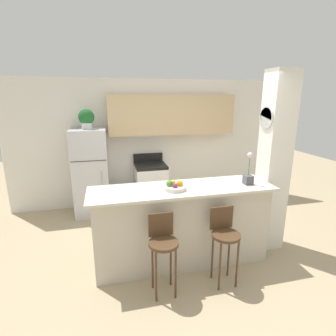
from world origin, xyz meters
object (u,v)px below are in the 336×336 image
at_px(bar_stool_left, 163,243).
at_px(trash_bin, 122,205).
at_px(orchid_vase, 248,175).
at_px(fruit_bowl, 174,186).
at_px(refrigerator, 91,173).
at_px(potted_plant_on_fridge, 86,118).
at_px(bar_stool_right, 225,235).
at_px(stove_range, 151,185).

xyz_separation_m(bar_stool_left, trash_bin, (-0.32, 2.22, -0.43)).
distance_m(orchid_vase, fruit_bowl, 1.01).
bearing_deg(bar_stool_left, orchid_vase, 19.30).
distance_m(refrigerator, orchid_vase, 2.93).
bearing_deg(potted_plant_on_fridge, bar_stool_right, -56.53).
xyz_separation_m(bar_stool_left, bar_stool_right, (0.74, 0.00, 0.00)).
bearing_deg(trash_bin, potted_plant_on_fridge, 159.07).
height_order(bar_stool_left, bar_stool_right, same).
bearing_deg(trash_bin, refrigerator, 159.08).
relative_size(bar_stool_right, fruit_bowl, 3.33).
distance_m(fruit_bowl, trash_bin, 2.07).
xyz_separation_m(stove_range, bar_stool_left, (-0.29, -2.44, 0.15)).
distance_m(refrigerator, stove_range, 1.20).
bearing_deg(stove_range, trash_bin, -159.45).
xyz_separation_m(stove_range, fruit_bowl, (-0.04, -1.99, 0.65)).
height_order(stove_range, orchid_vase, orchid_vase).
bearing_deg(trash_bin, bar_stool_right, -64.39).
distance_m(stove_range, bar_stool_left, 2.47).
height_order(bar_stool_right, potted_plant_on_fridge, potted_plant_on_fridge).
xyz_separation_m(bar_stool_left, potted_plant_on_fridge, (-0.86, 2.42, 1.21)).
relative_size(refrigerator, potted_plant_on_fridge, 4.59).
bearing_deg(stove_range, bar_stool_right, -79.45).
relative_size(potted_plant_on_fridge, fruit_bowl, 1.27).
height_order(bar_stool_left, orchid_vase, orchid_vase).
xyz_separation_m(refrigerator, stove_range, (1.15, 0.02, -0.36)).
xyz_separation_m(refrigerator, bar_stool_right, (1.60, -2.42, -0.20)).
relative_size(stove_range, bar_stool_left, 1.14).
bearing_deg(bar_stool_right, fruit_bowl, 137.01).
distance_m(orchid_vase, trash_bin, 2.58).
relative_size(refrigerator, stove_range, 1.53).
relative_size(bar_stool_right, orchid_vase, 2.17).
height_order(stove_range, bar_stool_right, stove_range).
bearing_deg(stove_range, fruit_bowl, -91.02).
xyz_separation_m(potted_plant_on_fridge, trash_bin, (0.54, -0.21, -1.64)).
bearing_deg(refrigerator, fruit_bowl, -60.52).
bearing_deg(trash_bin, bar_stool_left, -81.80).
bearing_deg(stove_range, potted_plant_on_fridge, -178.94).
relative_size(stove_range, trash_bin, 2.82).
height_order(refrigerator, potted_plant_on_fridge, potted_plant_on_fridge).
bearing_deg(fruit_bowl, trash_bin, 108.00).
distance_m(bar_stool_left, fruit_bowl, 0.72).
bearing_deg(bar_stool_left, bar_stool_right, 0.00).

